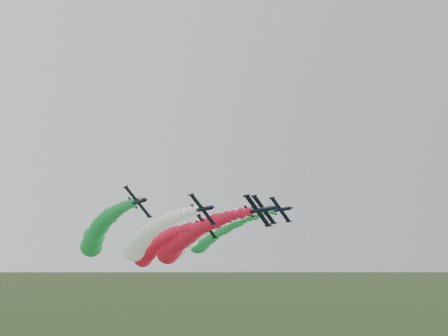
% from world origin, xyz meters
% --- Properties ---
extents(jet_lead, '(14.67, 71.50, 15.97)m').
position_xyz_m(jet_lead, '(6.58, 37.48, 38.74)').
color(jet_lead, black).
rests_on(jet_lead, ground).
extents(jet_inner_left, '(14.51, 71.35, 15.81)m').
position_xyz_m(jet_inner_left, '(-2.12, 46.89, 39.41)').
color(jet_inner_left, black).
rests_on(jet_inner_left, ground).
extents(jet_inner_right, '(14.08, 70.91, 15.38)m').
position_xyz_m(jet_inner_right, '(13.52, 43.44, 40.22)').
color(jet_inner_right, black).
rests_on(jet_inner_right, ground).
extents(jet_outer_left, '(14.41, 71.24, 15.70)m').
position_xyz_m(jet_outer_left, '(-15.83, 50.97, 41.23)').
color(jet_outer_left, black).
rests_on(jet_outer_left, ground).
extents(jet_outer_right, '(13.80, 70.63, 15.09)m').
position_xyz_m(jet_outer_right, '(27.03, 53.17, 41.99)').
color(jet_outer_right, black).
rests_on(jet_outer_right, ground).
extents(jet_trail, '(14.44, 71.27, 15.73)m').
position_xyz_m(jet_trail, '(6.98, 60.18, 37.31)').
color(jet_trail, black).
rests_on(jet_trail, ground).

